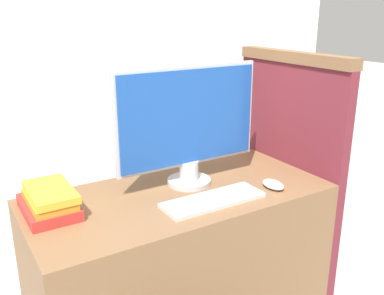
{
  "coord_description": "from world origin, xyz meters",
  "views": [
    {
      "loc": [
        -0.78,
        -1.08,
        1.44
      ],
      "look_at": [
        0.04,
        0.26,
        0.93
      ],
      "focal_mm": 40.0,
      "sensor_mm": 36.0,
      "label": 1
    }
  ],
  "objects_px": {
    "keyboard": "(213,200)",
    "monitor": "(189,124)",
    "book_stack": "(49,201)",
    "mouse": "(273,184)"
  },
  "relations": [
    {
      "from": "keyboard",
      "to": "monitor",
      "type": "bearing_deg",
      "value": 85.74
    },
    {
      "from": "mouse",
      "to": "book_stack",
      "type": "xyz_separation_m",
      "value": [
        -0.83,
        0.25,
        0.03
      ]
    },
    {
      "from": "book_stack",
      "to": "mouse",
      "type": "bearing_deg",
      "value": -16.94
    },
    {
      "from": "keyboard",
      "to": "book_stack",
      "type": "distance_m",
      "value": 0.6
    },
    {
      "from": "monitor",
      "to": "book_stack",
      "type": "xyz_separation_m",
      "value": [
        -0.57,
        0.03,
        -0.22
      ]
    },
    {
      "from": "monitor",
      "to": "book_stack",
      "type": "relative_size",
      "value": 2.32
    },
    {
      "from": "monitor",
      "to": "keyboard",
      "type": "relative_size",
      "value": 1.58
    },
    {
      "from": "keyboard",
      "to": "book_stack",
      "type": "bearing_deg",
      "value": 156.89
    },
    {
      "from": "mouse",
      "to": "book_stack",
      "type": "distance_m",
      "value": 0.87
    },
    {
      "from": "monitor",
      "to": "mouse",
      "type": "bearing_deg",
      "value": -39.93
    }
  ]
}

